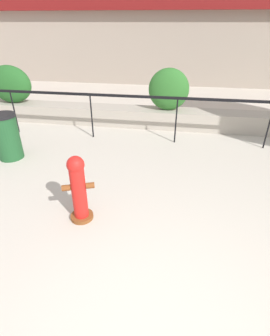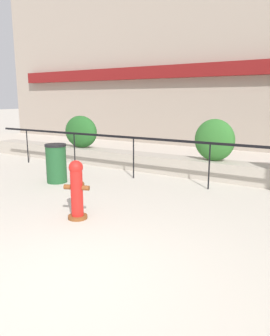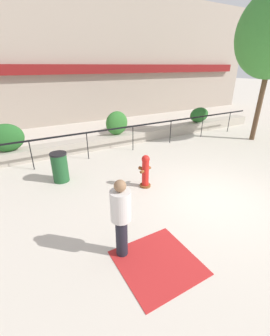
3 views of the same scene
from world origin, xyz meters
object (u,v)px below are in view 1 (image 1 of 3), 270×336
at_px(hedge_bush_0, 10,84).
at_px(hedge_bush_1, 169,89).
at_px(fire_hydrant, 79,188).
at_px(trash_bin, 7,137).

xyz_separation_m(hedge_bush_0, hedge_bush_1, (4.71, 0.00, 0.02)).
bearing_deg(hedge_bush_1, fire_hydrant, -104.03).
xyz_separation_m(hedge_bush_1, trash_bin, (-3.33, -2.56, -0.56)).
bearing_deg(trash_bin, fire_hydrant, -37.44).
relative_size(fire_hydrant, trash_bin, 1.07).
distance_m(hedge_bush_1, fire_hydrant, 4.45).
height_order(hedge_bush_0, trash_bin, hedge_bush_0).
bearing_deg(fire_hydrant, trash_bin, 142.56).
xyz_separation_m(hedge_bush_0, fire_hydrant, (3.64, -4.29, -0.49)).
bearing_deg(hedge_bush_1, trash_bin, -142.51).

